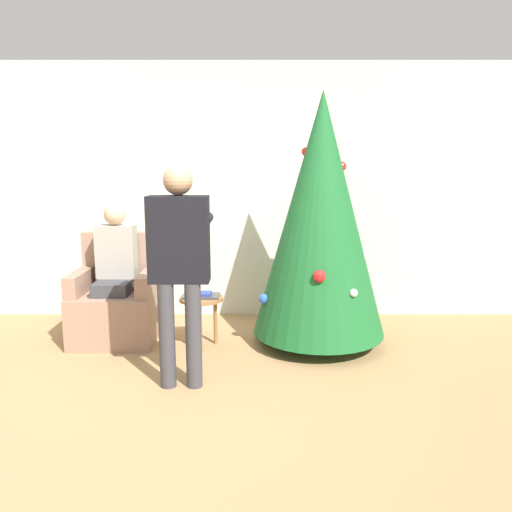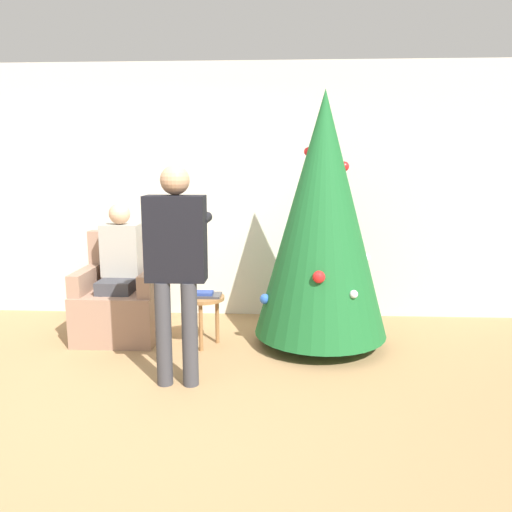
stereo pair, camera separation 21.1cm
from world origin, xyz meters
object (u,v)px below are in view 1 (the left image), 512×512
Objects in this scene: armchair at (117,303)px; person_standing at (178,256)px; person_seated at (114,266)px; side_stool at (200,305)px; christmas_tree at (319,215)px.

armchair is 0.61× the size of person_standing.
person_standing reaches higher than person_seated.
person_seated reaches higher than side_stool.
person_seated is (0.00, -0.03, 0.37)m from armchair.
person_seated is at bearing 176.71° from christmas_tree.
person_standing is (0.76, -1.01, 0.65)m from armchair.
side_stool is at bearing 85.18° from person_standing.
side_stool is (-1.08, -0.09, -0.81)m from christmas_tree.
side_stool is (0.07, 0.78, -0.60)m from person_standing.
armchair is at bearing 175.85° from christmas_tree.
person_standing is 3.52× the size of side_stool.
christmas_tree is 1.97m from person_seated.
person_standing reaches higher than armchair.
person_seated reaches higher than armchair.
christmas_tree is 1.46m from person_standing.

